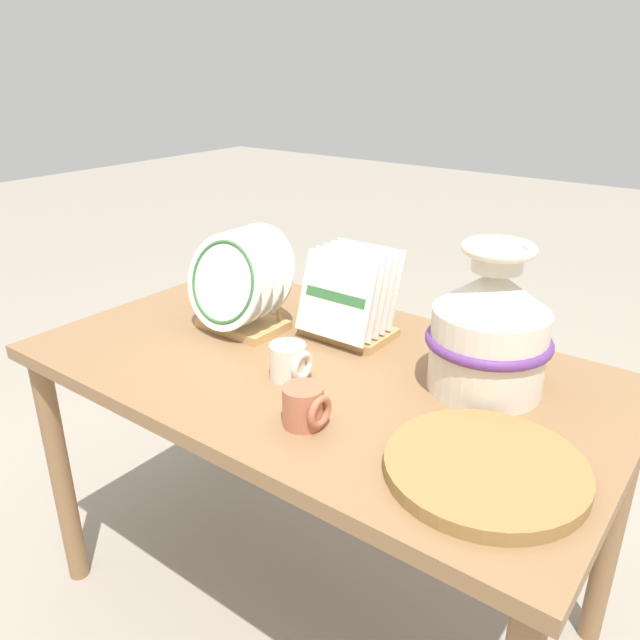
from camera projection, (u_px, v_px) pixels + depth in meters
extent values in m
plane|color=gray|center=(320.00, 602.00, 1.76)|extent=(14.00, 14.00, 0.00)
cube|color=olive|center=(320.00, 370.00, 1.48)|extent=(1.37, 0.79, 0.03)
cylinder|color=olive|center=(60.00, 474.00, 1.72)|extent=(0.06, 0.06, 0.72)
cylinder|color=olive|center=(236.00, 378.00, 2.23)|extent=(0.06, 0.06, 0.72)
cylinder|color=olive|center=(613.00, 527.00, 1.53)|extent=(0.06, 0.06, 0.72)
cylinder|color=silver|center=(487.00, 350.00, 1.32)|extent=(0.24, 0.24, 0.18)
cone|color=silver|center=(494.00, 290.00, 1.27)|extent=(0.24, 0.24, 0.09)
cylinder|color=silver|center=(498.00, 260.00, 1.25)|extent=(0.10, 0.10, 0.05)
torus|color=silver|center=(499.00, 249.00, 1.24)|extent=(0.15, 0.15, 0.02)
torus|color=#60337A|center=(488.00, 340.00, 1.31)|extent=(0.27, 0.27, 0.02)
cube|color=tan|center=(243.00, 324.00, 1.66)|extent=(0.22, 0.15, 0.02)
cylinder|color=tan|center=(237.00, 296.00, 1.73)|extent=(0.01, 0.01, 0.06)
cylinder|color=tan|center=(279.00, 309.00, 1.64)|extent=(0.01, 0.01, 0.06)
cylinder|color=white|center=(223.00, 282.00, 1.56)|extent=(0.25, 0.08, 0.24)
torus|color=#38703D|center=(223.00, 282.00, 1.56)|extent=(0.21, 0.07, 0.21)
cylinder|color=white|center=(235.00, 278.00, 1.59)|extent=(0.25, 0.08, 0.24)
cylinder|color=white|center=(246.00, 274.00, 1.62)|extent=(0.25, 0.08, 0.24)
cylinder|color=white|center=(257.00, 270.00, 1.65)|extent=(0.25, 0.08, 0.24)
cube|color=tan|center=(350.00, 331.00, 1.61)|extent=(0.22, 0.15, 0.02)
cylinder|color=tan|center=(339.00, 303.00, 1.68)|extent=(0.01, 0.01, 0.06)
cylinder|color=tan|center=(387.00, 316.00, 1.60)|extent=(0.01, 0.01, 0.06)
cube|color=white|center=(336.00, 297.00, 1.52)|extent=(0.21, 0.07, 0.20)
cube|color=white|center=(343.00, 293.00, 1.54)|extent=(0.21, 0.07, 0.20)
cube|color=white|center=(350.00, 290.00, 1.57)|extent=(0.21, 0.07, 0.20)
cube|color=white|center=(357.00, 286.00, 1.59)|extent=(0.21, 0.07, 0.20)
cube|color=white|center=(364.00, 283.00, 1.61)|extent=(0.21, 0.07, 0.20)
cube|color=#38703D|center=(335.00, 297.00, 1.52)|extent=(0.17, 0.01, 0.02)
cylinder|color=olive|center=(485.00, 473.00, 1.07)|extent=(0.35, 0.35, 0.01)
cylinder|color=olive|center=(485.00, 468.00, 1.07)|extent=(0.35, 0.35, 0.01)
cylinder|color=olive|center=(486.00, 464.00, 1.07)|extent=(0.35, 0.35, 0.01)
cylinder|color=silver|center=(288.00, 361.00, 1.39)|extent=(0.08, 0.08, 0.08)
torus|color=silver|center=(302.00, 366.00, 1.36)|extent=(0.01, 0.07, 0.07)
cylinder|color=#B76647|center=(303.00, 406.00, 1.21)|extent=(0.08, 0.08, 0.08)
torus|color=#B76647|center=(320.00, 412.00, 1.19)|extent=(0.01, 0.07, 0.07)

